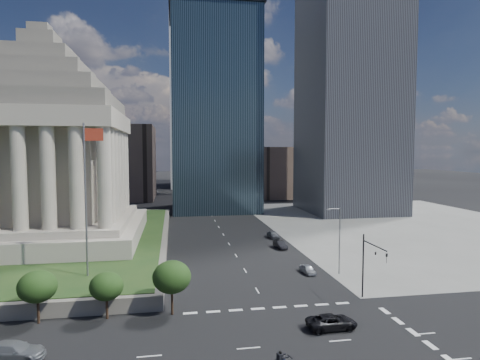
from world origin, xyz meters
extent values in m
plane|color=black|center=(0.00, 100.00, 0.00)|extent=(500.00, 500.00, 0.00)
cube|color=slate|center=(46.00, 60.00, 0.01)|extent=(68.00, 90.00, 0.03)
cylinder|color=slate|center=(-22.00, 24.00, 11.90)|extent=(0.24, 0.24, 20.00)
cube|color=#A0301D|center=(-20.80, 24.00, 20.40)|extent=(2.40, 0.05, 1.60)
cube|color=black|center=(2.00, 95.00, 30.00)|extent=(26.00, 26.00, 60.00)
cube|color=gray|center=(8.00, 185.00, 95.00)|extent=(40.00, 40.00, 190.00)
cube|color=black|center=(42.00, 85.00, 50.00)|extent=(26.00, 28.00, 100.00)
cube|color=brown|center=(32.00, 130.00, 10.00)|extent=(20.00, 30.00, 20.00)
cube|color=brown|center=(-30.00, 130.00, 14.00)|extent=(24.00, 30.00, 28.00)
cylinder|color=black|center=(12.50, 15.50, 4.00)|extent=(0.18, 0.18, 8.00)
cylinder|color=black|center=(12.50, 12.75, 7.20)|extent=(0.14, 5.50, 0.14)
cube|color=black|center=(12.50, 10.00, 6.40)|extent=(0.30, 0.30, 1.10)
cylinder|color=slate|center=(13.50, 25.00, 5.00)|extent=(0.16, 0.16, 10.00)
cylinder|color=slate|center=(12.60, 25.00, 9.80)|extent=(1.80, 0.12, 0.12)
cube|color=slate|center=(11.70, 25.00, 9.70)|extent=(0.50, 0.22, 0.14)
imported|color=black|center=(5.20, 7.61, 0.73)|extent=(5.34, 2.64, 1.46)
imported|color=slate|center=(-24.67, 6.35, 0.79)|extent=(2.97, 5.68, 1.57)
imported|color=#9FA3A8|center=(9.00, 26.07, 0.63)|extent=(3.81, 1.77, 1.27)
imported|color=black|center=(9.00, 41.78, 0.69)|extent=(4.34, 1.94, 1.38)
imported|color=#5A5D62|center=(9.91, 50.70, 0.76)|extent=(4.55, 2.06, 1.51)
camera|label=1|loc=(-10.69, -30.32, 18.18)|focal=30.00mm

